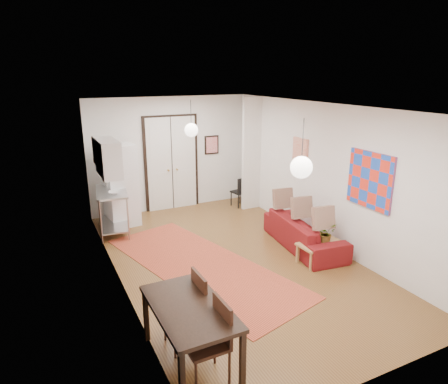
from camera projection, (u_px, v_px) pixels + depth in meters
name	position (u px, v px, depth m)	size (l,w,h in m)	color
floor	(232.00, 260.00, 7.69)	(7.00, 7.00, 0.00)	brown
ceiling	(233.00, 107.00, 6.85)	(4.20, 7.00, 0.02)	white
wall_back	(171.00, 154.00, 10.28)	(4.20, 0.02, 2.90)	silver
wall_front	(382.00, 269.00, 4.26)	(4.20, 0.02, 2.90)	silver
wall_left	(116.00, 203.00, 6.39)	(0.02, 7.00, 2.90)	silver
wall_right	(324.00, 175.00, 8.15)	(0.02, 7.00, 2.90)	silver
double_doors	(172.00, 164.00, 10.32)	(1.44, 0.06, 2.50)	silver
stub_partition	(251.00, 154.00, 10.24)	(0.50, 0.10, 2.90)	silver
wall_cabinet	(108.00, 158.00, 7.63)	(0.35, 1.00, 0.70)	silver
painting_popart	(370.00, 180.00, 7.01)	(0.05, 1.00, 1.00)	red
painting_abstract	(300.00, 152.00, 8.73)	(0.05, 0.50, 0.60)	#EEDFC6
poster_back	(212.00, 145.00, 10.70)	(0.40, 0.03, 0.50)	red
print_left	(95.00, 151.00, 7.98)	(0.03, 0.44, 0.54)	#996140
pendant_back	(191.00, 130.00, 8.76)	(0.30, 0.30, 0.80)	silver
pendant_front	(301.00, 167.00, 5.32)	(0.30, 0.30, 0.80)	silver
kilim_rug	(201.00, 266.00, 7.44)	(1.65, 4.39, 0.01)	#BE472F
sofa	(304.00, 232.00, 8.20)	(0.84, 2.14, 0.62)	maroon
coffee_table	(321.00, 246.00, 7.51)	(0.89, 0.52, 0.39)	#AC8651
potted_plant	(326.00, 233.00, 7.49)	(0.29, 0.34, 0.38)	#3B6E31
kitchen_counter	(112.00, 205.00, 8.87)	(0.81, 1.35, 0.98)	#ACAFB1
bowl	(114.00, 193.00, 8.51)	(0.23, 0.23, 0.06)	silver
soap_bottle	(109.00, 183.00, 8.96)	(0.09, 0.09, 0.20)	#508EAE
fridge	(120.00, 185.00, 9.23)	(0.67, 0.67, 1.91)	silver
dining_table	(189.00, 312.00, 4.78)	(0.84, 1.45, 0.80)	black
dining_chair_near	(181.00, 302.00, 5.23)	(0.48, 0.67, 0.99)	#341C10
dining_chair_far	(202.00, 332.00, 4.62)	(0.48, 0.67, 0.99)	#341C10
black_side_chair	(238.00, 189.00, 10.73)	(0.43, 0.43, 0.81)	black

